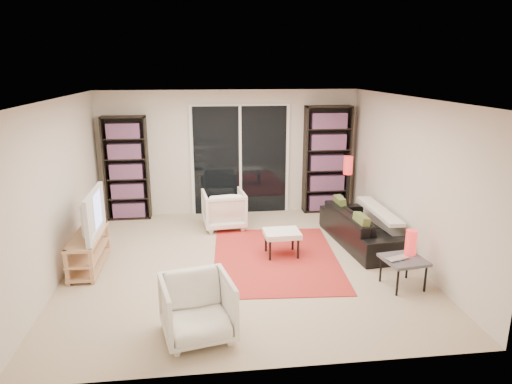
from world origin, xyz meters
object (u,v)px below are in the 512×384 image
Objects in this scene: sofa at (362,227)px; ottoman at (282,235)px; bookshelf_right at (327,160)px; armchair_back at (224,209)px; tv_stand at (89,250)px; bookshelf_left at (127,168)px; armchair_front at (197,308)px; floor_lamp at (348,173)px; side_table at (404,261)px.

ottoman is at bearing 97.79° from sofa.
armchair_back is at bearing -160.38° from bookshelf_right.
tv_stand is 2.84m from ottoman.
bookshelf_left reaches higher than armchair_front.
floor_lamp reaches higher than tv_stand.
armchair_back reaches higher than ottoman.
armchair_front is 4.53m from floor_lamp.
sofa is 2.45m from armchair_back.
side_table is at bearing -87.62° from bookshelf_right.
bookshelf_left reaches higher than tv_stand.
floor_lamp is (0.10, 1.16, 0.65)m from sofa.
bookshelf_right is 1.70× the size of floor_lamp.
sofa is 2.58× the size of armchair_back.
armchair_front is 2.42m from ottoman.
floor_lamp is at bearing -10.64° from sofa.
floor_lamp is at bearing -9.06° from bookshelf_left.
sofa is 3.33× the size of side_table.
armchair_front is 1.28× the size of side_table.
sofa is at bearing -94.99° from floor_lamp.
bookshelf_left is 2.02m from armchair_back.
bookshelf_right is at bearing -1.88° from sofa.
armchair_back reaches higher than sofa.
armchair_front reaches higher than tv_stand.
bookshelf_right is 1.78× the size of tv_stand.
ottoman is 2.19m from floor_lamp.
bookshelf_right is 4.96m from armchair_front.
bookshelf_right is 2.32m from armchair_back.
ottoman is at bearing -120.56° from bookshelf_right.
tv_stand is 4.24m from sofa.
armchair_front is at bearing -72.65° from bookshelf_left.
sofa is at bearing 5.74° from tv_stand.
bookshelf_left is 5.24m from side_table.
ottoman is (-1.39, -0.33, 0.06)m from sofa.
floor_lamp is (0.22, -0.65, -0.12)m from bookshelf_right.
bookshelf_left is 1.01× the size of sofa.
ottoman is at bearing -134.84° from floor_lamp.
armchair_front is at bearing -121.16° from bookshelf_right.
bookshelf_left is at bearing 59.80° from sofa.
bookshelf_left is at bearing 140.01° from side_table.
floor_lamp is at bearing 176.49° from armchair_back.
sofa is 1.54m from side_table.
bookshelf_left reaches higher than side_table.
tv_stand is (-4.10, -2.24, -0.79)m from bookshelf_right.
side_table is (2.22, -2.61, 0.02)m from armchair_back.
side_table is at bearing 124.59° from armchair_back.
bookshelf_right is at bearing 108.82° from floor_lamp.
bookshelf_right is 1.09× the size of sofa.
armchair_back is 2.37m from floor_lamp.
side_table is at bearing -91.74° from floor_lamp.
armchair_back is 1.29× the size of side_table.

